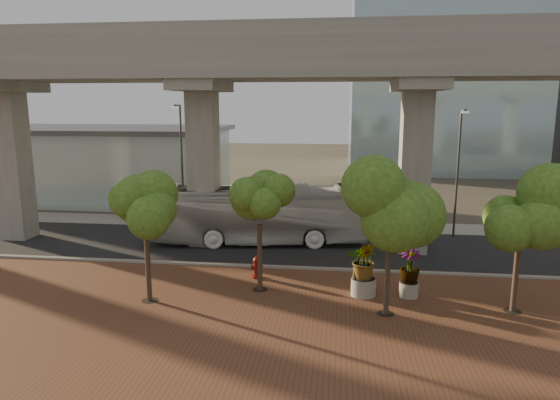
# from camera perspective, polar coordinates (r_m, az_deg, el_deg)

# --- Properties ---
(ground) EXTENTS (160.00, 160.00, 0.00)m
(ground) POSITION_cam_1_polar(r_m,az_deg,el_deg) (27.50, 2.64, -6.64)
(ground) COLOR #3C352B
(ground) RESTS_ON ground
(brick_plaza) EXTENTS (70.00, 13.00, 0.06)m
(brick_plaza) POSITION_cam_1_polar(r_m,az_deg,el_deg) (20.04, 0.81, -13.43)
(brick_plaza) COLOR brown
(brick_plaza) RESTS_ON ground
(asphalt_road) EXTENTS (90.00, 8.00, 0.04)m
(asphalt_road) POSITION_cam_1_polar(r_m,az_deg,el_deg) (29.41, 2.94, -5.44)
(asphalt_road) COLOR black
(asphalt_road) RESTS_ON ground
(curb_strip) EXTENTS (70.00, 0.25, 0.16)m
(curb_strip) POSITION_cam_1_polar(r_m,az_deg,el_deg) (25.58, 2.29, -7.81)
(curb_strip) COLOR gray
(curb_strip) RESTS_ON ground
(far_sidewalk) EXTENTS (90.00, 3.00, 0.06)m
(far_sidewalk) POSITION_cam_1_polar(r_m,az_deg,el_deg) (34.71, 3.60, -2.88)
(far_sidewalk) COLOR gray
(far_sidewalk) RESTS_ON ground
(transit_viaduct) EXTENTS (72.00, 5.60, 12.40)m
(transit_viaduct) POSITION_cam_1_polar(r_m,az_deg,el_deg) (28.24, 3.09, 8.86)
(transit_viaduct) COLOR gray
(transit_viaduct) RESTS_ON ground
(station_pavilion) EXTENTS (23.00, 13.00, 6.30)m
(station_pavilion) POSITION_cam_1_polar(r_m,az_deg,el_deg) (47.80, -20.41, 4.13)
(station_pavilion) COLOR #ABC0C4
(station_pavilion) RESTS_ON ground
(transit_bus) EXTENTS (13.07, 4.51, 3.57)m
(transit_bus) POSITION_cam_1_polar(r_m,az_deg,el_deg) (29.98, -2.62, -1.64)
(transit_bus) COLOR silver
(transit_bus) RESTS_ON ground
(fire_hydrant) EXTENTS (0.55, 0.50, 1.10)m
(fire_hydrant) POSITION_cam_1_polar(r_m,az_deg,el_deg) (24.18, -2.64, -7.67)
(fire_hydrant) COLOR #67100B
(fire_hydrant) RESTS_ON ground
(planter_front) EXTENTS (2.21, 2.21, 2.43)m
(planter_front) POSITION_cam_1_polar(r_m,az_deg,el_deg) (22.05, 9.71, -7.08)
(planter_front) COLOR gray
(planter_front) RESTS_ON ground
(planter_right) EXTENTS (2.00, 2.00, 2.14)m
(planter_right) POSITION_cam_1_polar(r_m,az_deg,el_deg) (22.36, 14.61, -7.52)
(planter_right) COLOR gray
(planter_right) RESTS_ON ground
(planter_left) EXTENTS (2.19, 2.19, 2.40)m
(planter_left) POSITION_cam_1_polar(r_m,az_deg,el_deg) (22.00, 9.47, -7.16)
(planter_left) COLOR #ADA99C
(planter_left) RESTS_ON ground
(street_tree_far_west) EXTENTS (3.38, 3.38, 5.68)m
(street_tree_far_west) POSITION_cam_1_polar(r_m,az_deg,el_deg) (21.21, -15.19, -0.66)
(street_tree_far_west) COLOR #4A392A
(street_tree_far_west) RESTS_ON ground
(street_tree_near_west) EXTENTS (3.02, 3.02, 5.29)m
(street_tree_near_west) POSITION_cam_1_polar(r_m,az_deg,el_deg) (21.77, -2.38, -0.60)
(street_tree_near_west) COLOR #4A392A
(street_tree_near_west) RESTS_ON ground
(street_tree_near_east) EXTENTS (4.16, 4.16, 6.45)m
(street_tree_near_east) POSITION_cam_1_polar(r_m,az_deg,el_deg) (19.51, 12.51, -0.25)
(street_tree_near_east) COLOR #4A392A
(street_tree_near_east) RESTS_ON ground
(street_tree_far_east) EXTENTS (3.84, 3.84, 5.82)m
(street_tree_far_east) POSITION_cam_1_polar(r_m,az_deg,el_deg) (21.54, 25.88, -1.39)
(street_tree_far_east) COLOR #4A392A
(street_tree_far_east) RESTS_ON ground
(streetlamp_west) EXTENTS (0.41, 1.19, 8.22)m
(streetlamp_west) POSITION_cam_1_polar(r_m,az_deg,el_deg) (34.69, -11.23, 4.93)
(streetlamp_west) COLOR #2B2C30
(streetlamp_west) RESTS_ON ground
(streetlamp_east) EXTENTS (0.39, 1.15, 7.96)m
(streetlamp_east) POSITION_cam_1_polar(r_m,az_deg,el_deg) (32.55, 19.72, 3.84)
(streetlamp_east) COLOR #303136
(streetlamp_east) RESTS_ON ground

